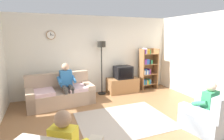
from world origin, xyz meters
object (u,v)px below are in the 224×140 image
at_px(tv, 123,72).
at_px(person_in_right_armchair, 205,103).
at_px(tv_stand, 123,85).
at_px(floor_lamp, 102,53).
at_px(bookshelf, 147,68).
at_px(armchair_near_bookshelf, 208,118).
at_px(person_on_couch, 67,82).
at_px(couch, 61,94).

xyz_separation_m(tv, person_in_right_armchair, (0.55, -2.99, -0.14)).
xyz_separation_m(tv_stand, floor_lamp, (-0.76, 0.10, 1.19)).
bearing_deg(floor_lamp, tv, -9.20).
xyz_separation_m(tv_stand, bookshelf, (1.06, 0.07, 0.54)).
xyz_separation_m(armchair_near_bookshelf, person_on_couch, (-2.59, 2.66, 0.41)).
bearing_deg(couch, floor_lamp, 16.64).
bearing_deg(armchair_near_bookshelf, tv, 100.42).
bearing_deg(armchair_near_bookshelf, person_in_right_armchair, 100.34).
bearing_deg(person_in_right_armchair, tv, 100.42).
height_order(tv_stand, armchair_near_bookshelf, armchair_near_bookshelf).
distance_m(tv_stand, bookshelf, 1.19).
bearing_deg(couch, tv_stand, 8.61).
relative_size(bookshelf, person_on_couch, 1.28).
bearing_deg(couch, person_in_right_armchair, -44.09).
bearing_deg(person_on_couch, floor_lamp, 23.29).
bearing_deg(tv_stand, person_on_couch, -167.61).
bearing_deg(tv_stand, floor_lamp, 172.60).
bearing_deg(person_in_right_armchair, person_on_couch, 135.08).
bearing_deg(person_in_right_armchair, couch, 135.91).
relative_size(couch, floor_lamp, 1.07).
bearing_deg(floor_lamp, person_in_right_armchair, -67.15).
height_order(couch, person_in_right_armchair, person_in_right_armchair).
xyz_separation_m(couch, tv, (2.22, 0.31, 0.44)).
height_order(tv, floor_lamp, floor_lamp).
relative_size(armchair_near_bookshelf, person_on_couch, 0.81).
distance_m(bookshelf, person_in_right_armchair, 3.13).
relative_size(tv_stand, tv, 1.83).
distance_m(couch, person_in_right_armchair, 3.86).
relative_size(tv_stand, bookshelf, 0.69).
bearing_deg(armchair_near_bookshelf, person_on_couch, 134.29).
bearing_deg(tv, person_in_right_armchair, -79.58).
relative_size(tv_stand, person_on_couch, 0.89).
relative_size(person_on_couch, person_in_right_armchair, 1.11).
xyz_separation_m(tv, person_on_couch, (-2.03, -0.42, -0.05)).
bearing_deg(person_in_right_armchair, tv_stand, 100.34).
relative_size(couch, tv, 3.29).
bearing_deg(armchair_near_bookshelf, couch, 135.15).
height_order(couch, person_on_couch, person_on_couch).
bearing_deg(tv_stand, couch, -171.39).
xyz_separation_m(bookshelf, person_on_couch, (-3.09, -0.51, -0.11)).
relative_size(bookshelf, armchair_near_bookshelf, 1.57).
distance_m(tv_stand, armchair_near_bookshelf, 3.16).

